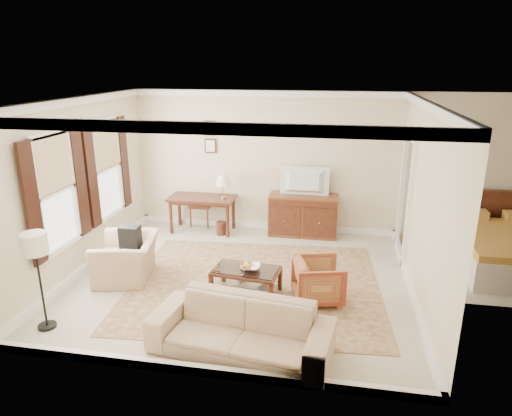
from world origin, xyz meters
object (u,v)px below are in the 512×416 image
(club_armchair, at_px, (126,251))
(sofa, at_px, (241,321))
(striped_armchair, at_px, (318,279))
(coffee_table, at_px, (246,275))
(tv, at_px, (304,173))
(writing_desk, at_px, (202,202))
(sideboard, at_px, (303,215))

(club_armchair, height_order, sofa, club_armchair)
(striped_armchair, height_order, sofa, sofa)
(coffee_table, xyz_separation_m, sofa, (0.23, -1.46, 0.11))
(tv, bearing_deg, striped_armchair, 99.45)
(writing_desk, xyz_separation_m, coffee_table, (1.45, -2.55, -0.31))
(coffee_table, distance_m, club_armchair, 2.06)
(writing_desk, distance_m, tv, 2.21)
(writing_desk, height_order, striped_armchair, writing_desk)
(sideboard, relative_size, striped_armchair, 1.93)
(writing_desk, height_order, club_armchair, club_armchair)
(writing_desk, height_order, sofa, sofa)
(coffee_table, bearing_deg, writing_desk, 119.64)
(sideboard, height_order, sofa, sofa)
(writing_desk, bearing_deg, striped_armchair, -45.07)
(sideboard, xyz_separation_m, coffee_table, (-0.65, -2.69, -0.10))
(tv, bearing_deg, club_armchair, 42.54)
(writing_desk, relative_size, tv, 1.45)
(writing_desk, relative_size, coffee_table, 1.28)
(coffee_table, bearing_deg, sideboard, 76.39)
(tv, xyz_separation_m, striped_armchair, (0.45, -2.68, -0.96))
(sofa, bearing_deg, coffee_table, 107.11)
(club_armchair, bearing_deg, writing_desk, 154.72)
(tv, bearing_deg, writing_desk, 3.43)
(coffee_table, xyz_separation_m, striped_armchair, (1.10, -0.01, 0.04))
(club_armchair, relative_size, sofa, 0.48)
(sideboard, bearing_deg, coffee_table, -103.61)
(coffee_table, bearing_deg, sofa, -81.12)
(tv, height_order, club_armchair, tv)
(coffee_table, relative_size, striped_armchair, 1.49)
(striped_armchair, bearing_deg, sofa, 134.81)
(sofa, bearing_deg, club_armchair, 152.07)
(coffee_table, xyz_separation_m, club_armchair, (-2.04, 0.20, 0.15))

